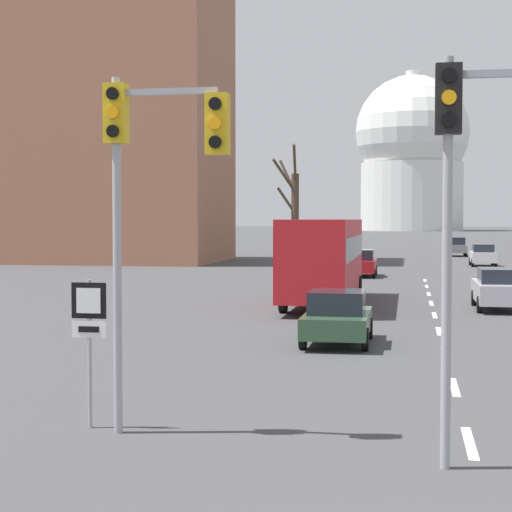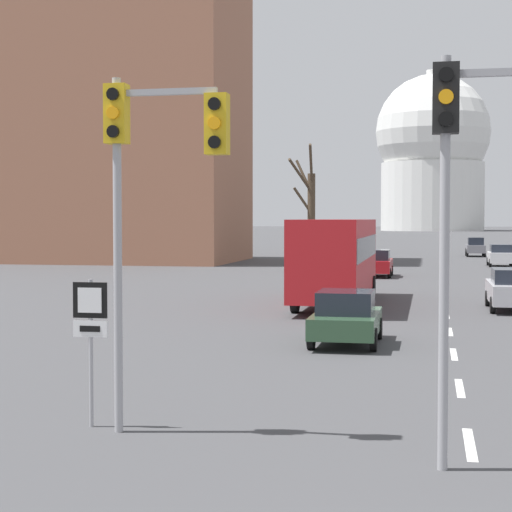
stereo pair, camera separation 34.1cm
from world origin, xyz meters
The scene contains 21 objects.
lane_stripe_1 centered at (0.00, 7.21, 0.00)m, with size 0.16×2.00×0.01m, color silver.
lane_stripe_2 centered at (0.00, 11.71, 0.00)m, with size 0.16×2.00×0.01m, color silver.
lane_stripe_3 centered at (0.00, 16.21, 0.00)m, with size 0.16×2.00×0.01m, color silver.
lane_stripe_4 centered at (0.00, 20.71, 0.00)m, with size 0.16×2.00×0.01m, color silver.
lane_stripe_5 centered at (0.00, 25.21, 0.00)m, with size 0.16×2.00×0.01m, color silver.
lane_stripe_6 centered at (0.00, 29.71, 0.00)m, with size 0.16×2.00×0.01m, color silver.
lane_stripe_7 centered at (0.00, 34.21, 0.00)m, with size 0.16×2.00×0.01m, color silver.
lane_stripe_8 centered at (0.00, 38.71, 0.00)m, with size 0.16×2.00×0.01m, color silver.
lane_stripe_9 centered at (0.00, 43.21, 0.00)m, with size 0.16×2.00×0.01m, color silver.
traffic_signal_near_left centered at (-5.07, 6.85, 4.38)m, with size 2.03×0.34×5.78m.
traffic_signal_centre_tall centered at (0.24, 5.74, 4.35)m, with size 2.39×0.34×5.73m.
route_sign_post centered at (-6.20, 7.08, 1.70)m, with size 0.60×0.08×2.49m.
sedan_near_left centered at (-2.90, 17.42, 0.76)m, with size 1.84×3.82×1.51m.
sedan_near_right centered at (3.57, 76.14, 0.89)m, with size 1.73×4.05×1.78m.
sedan_mid_centre centered at (2.43, 27.65, 0.81)m, with size 1.69×4.45×1.61m.
sedan_far_left centered at (4.51, 59.03, 0.82)m, with size 1.82×3.85×1.64m.
sedan_far_right centered at (-3.70, 45.84, 0.82)m, with size 1.69×4.42×1.65m.
city_bus centered at (-4.35, 28.36, 2.05)m, with size 2.66×10.80×3.48m.
bare_tree_left_near centered at (-9.10, 54.84, 3.95)m, with size 1.67×3.30×8.73m.
capitol_dome centered at (0.00, 257.66, 23.47)m, with size 34.11×34.11×48.18m.
apartment_block_left centered at (-25.14, 61.36, 14.92)m, with size 18.00×14.00×29.84m, color #9E664C.
Camera 2 is at (-0.64, -6.32, 3.50)m, focal length 60.00 mm.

